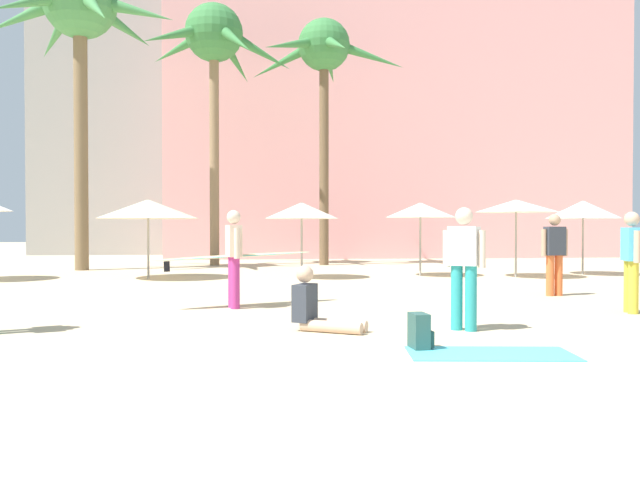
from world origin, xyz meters
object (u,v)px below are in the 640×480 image
(palm_tree_center, at_px, (324,58))
(person_mid_center, at_px, (464,263))
(cafe_umbrella_1, at_px, (148,209))
(palm_tree_far_left, at_px, (80,17))
(beach_towel, at_px, (491,354))
(cafe_umbrella_0, at_px, (516,206))
(person_mid_right, at_px, (555,251))
(cafe_umbrella_3, at_px, (302,211))
(palm_tree_left, at_px, (214,45))
(backpack, at_px, (420,332))
(person_near_left, at_px, (317,309))
(person_mid_left, at_px, (631,258))
(person_near_right, at_px, (234,255))
(cafe_umbrella_2, at_px, (583,210))
(cafe_umbrella_5, at_px, (420,210))

(palm_tree_center, height_order, person_mid_center, palm_tree_center)
(cafe_umbrella_1, height_order, person_mid_center, cafe_umbrella_1)
(palm_tree_far_left, xyz_separation_m, beach_towel, (8.34, -14.86, -8.36))
(palm_tree_far_left, height_order, cafe_umbrella_0, palm_tree_far_left)
(palm_tree_center, height_order, person_mid_right, palm_tree_center)
(cafe_umbrella_3, bearing_deg, palm_tree_far_left, 150.04)
(palm_tree_left, relative_size, person_mid_center, 5.81)
(cafe_umbrella_1, relative_size, backpack, 6.59)
(palm_tree_far_left, relative_size, cafe_umbrella_0, 4.38)
(palm_tree_center, height_order, beach_towel, palm_tree_center)
(cafe_umbrella_1, relative_size, person_mid_center, 1.64)
(palm_tree_center, bearing_deg, cafe_umbrella_3, -101.87)
(cafe_umbrella_1, distance_m, person_near_left, 10.16)
(person_mid_left, distance_m, person_mid_right, 2.63)
(person_near_right, bearing_deg, cafe_umbrella_0, 23.47)
(beach_towel, bearing_deg, cafe_umbrella_2, 57.24)
(cafe_umbrella_1, distance_m, cafe_umbrella_2, 12.75)
(cafe_umbrella_2, xyz_separation_m, backpack, (-7.92, -10.86, -1.75))
(cafe_umbrella_0, relative_size, person_near_left, 2.22)
(palm_tree_left, bearing_deg, person_near_left, -81.37)
(person_near_left, relative_size, person_mid_left, 0.62)
(palm_tree_far_left, distance_m, backpack, 18.31)
(palm_tree_left, relative_size, beach_towel, 5.39)
(cafe_umbrella_0, distance_m, person_near_right, 9.86)
(cafe_umbrella_5, height_order, person_mid_left, cafe_umbrella_5)
(cafe_umbrella_2, bearing_deg, cafe_umbrella_1, -179.44)
(palm_tree_left, bearing_deg, cafe_umbrella_5, -43.30)
(person_mid_right, bearing_deg, person_mid_left, -7.78)
(palm_tree_center, xyz_separation_m, cafe_umbrella_3, (-1.29, -6.15, -5.95))
(palm_tree_left, bearing_deg, cafe_umbrella_3, -66.28)
(cafe_umbrella_3, relative_size, person_mid_right, 1.25)
(cafe_umbrella_3, bearing_deg, cafe_umbrella_1, 176.03)
(cafe_umbrella_0, bearing_deg, palm_tree_far_left, 161.42)
(cafe_umbrella_0, xyz_separation_m, cafe_umbrella_2, (2.42, 0.77, -0.07))
(cafe_umbrella_2, relative_size, person_near_right, 0.75)
(person_mid_center, height_order, person_mid_right, person_mid_right)
(palm_tree_center, distance_m, cafe_umbrella_1, 9.99)
(backpack, bearing_deg, palm_tree_center, 82.84)
(person_near_right, bearing_deg, person_near_left, -79.67)
(palm_tree_far_left, bearing_deg, beach_towel, -60.68)
(cafe_umbrella_2, bearing_deg, person_mid_left, -113.99)
(cafe_umbrella_5, height_order, backpack, cafe_umbrella_5)
(cafe_umbrella_0, height_order, cafe_umbrella_5, cafe_umbrella_0)
(cafe_umbrella_1, relative_size, person_near_right, 0.93)
(person_mid_center, bearing_deg, person_mid_left, 151.39)
(palm_tree_far_left, distance_m, cafe_umbrella_0, 15.24)
(cafe_umbrella_3, height_order, backpack, cafe_umbrella_3)
(cafe_umbrella_1, relative_size, cafe_umbrella_3, 1.31)
(cafe_umbrella_1, bearing_deg, person_near_right, -68.76)
(person_mid_left, bearing_deg, person_near_right, 1.31)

